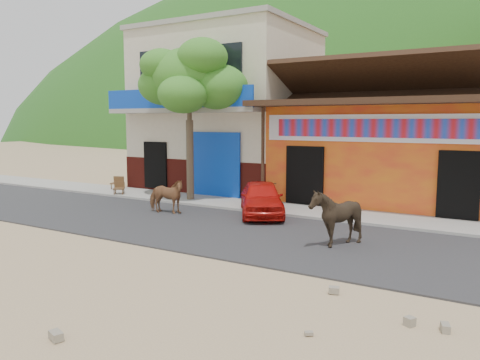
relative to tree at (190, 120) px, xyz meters
The scene contains 13 objects.
ground 8.03m from the tree, 51.58° to the right, with size 120.00×120.00×0.00m, color #9E825B.
road 6.45m from the tree, 35.66° to the right, with size 60.00×5.00×0.04m, color #28282B.
sidewalk 5.53m from the tree, ahead, with size 60.00×2.00×0.12m, color gray.
dance_club 7.93m from the tree, 32.47° to the left, with size 8.00×6.00×3.60m, color orange.
cafe_building 4.31m from the tree, 102.09° to the left, with size 7.00×6.00×7.00m, color beige.
hillside 64.97m from the tree, 85.90° to the left, with size 100.00×40.00×24.00m, color #194C14.
tree is the anchor object (origin of this frame).
cow_tan 3.52m from the tree, 72.52° to the right, with size 0.62×1.36×1.15m, color #8E5C39.
cow_dark 8.11m from the tree, 26.37° to the right, with size 1.15×1.30×1.43m, color black.
red_car 4.51m from the tree, 15.52° to the right, with size 1.32×3.27×1.11m, color red.
scooter 4.03m from the tree, ahead, with size 0.57×1.62×0.85m, color black.
cafe_chair_left 5.09m from the tree, behind, with size 0.47×0.47×1.00m, color #4B2919, non-canonical shape.
cafe_chair_right 4.16m from the tree, behind, with size 0.42×0.42×0.90m, color #462517, non-canonical shape.
Camera 1 is at (6.02, -8.45, 3.07)m, focal length 35.00 mm.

